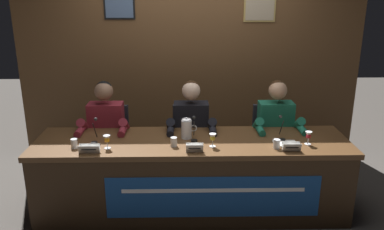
{
  "coord_description": "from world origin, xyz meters",
  "views": [
    {
      "loc": [
        -0.07,
        -3.51,
        2.12
      ],
      "look_at": [
        0.0,
        0.0,
        0.99
      ],
      "focal_mm": 37.1,
      "sensor_mm": 36.0,
      "label": 1
    }
  ],
  "objects_px": {
    "juice_glass_center": "(213,138)",
    "chair_right": "(271,147)",
    "nameplate_left": "(89,149)",
    "microphone_center": "(194,133)",
    "chair_left": "(110,148)",
    "panelist_left": "(105,131)",
    "water_cup_center": "(174,142)",
    "water_cup_right": "(277,144)",
    "water_cup_left": "(74,144)",
    "juice_glass_right": "(308,136)",
    "document_stack_right": "(285,143)",
    "nameplate_right": "(292,147)",
    "chair_center": "(191,147)",
    "water_pitcher_central": "(187,129)",
    "nameplate_center": "(195,148)",
    "panelist_center": "(191,130)",
    "conference_table": "(193,168)",
    "microphone_left": "(95,135)",
    "juice_glass_left": "(107,139)",
    "microphone_right": "(282,132)",
    "panelist_right": "(277,130)"
  },
  "relations": [
    {
      "from": "juice_glass_center",
      "to": "chair_right",
      "type": "bearing_deg",
      "value": 45.96
    },
    {
      "from": "nameplate_left",
      "to": "microphone_center",
      "type": "relative_size",
      "value": 0.85
    },
    {
      "from": "chair_left",
      "to": "panelist_left",
      "type": "height_order",
      "value": "panelist_left"
    },
    {
      "from": "water_cup_center",
      "to": "water_cup_right",
      "type": "height_order",
      "value": "same"
    },
    {
      "from": "water_cup_left",
      "to": "water_cup_center",
      "type": "relative_size",
      "value": 1.0
    },
    {
      "from": "chair_left",
      "to": "juice_glass_right",
      "type": "height_order",
      "value": "chair_left"
    },
    {
      "from": "panelist_left",
      "to": "document_stack_right",
      "type": "xyz_separation_m",
      "value": [
        1.75,
        -0.49,
        0.04
      ]
    },
    {
      "from": "juice_glass_center",
      "to": "nameplate_right",
      "type": "xyz_separation_m",
      "value": [
        0.69,
        -0.12,
        -0.05
      ]
    },
    {
      "from": "chair_left",
      "to": "chair_center",
      "type": "distance_m",
      "value": 0.89
    },
    {
      "from": "water_cup_center",
      "to": "water_pitcher_central",
      "type": "height_order",
      "value": "water_pitcher_central"
    },
    {
      "from": "nameplate_center",
      "to": "microphone_center",
      "type": "height_order",
      "value": "microphone_center"
    },
    {
      "from": "water_cup_right",
      "to": "document_stack_right",
      "type": "distance_m",
      "value": 0.15
    },
    {
      "from": "panelist_left",
      "to": "microphone_center",
      "type": "relative_size",
      "value": 5.61
    },
    {
      "from": "chair_center",
      "to": "nameplate_center",
      "type": "relative_size",
      "value": 5.81
    },
    {
      "from": "juice_glass_center",
      "to": "water_pitcher_central",
      "type": "distance_m",
      "value": 0.32
    },
    {
      "from": "panelist_center",
      "to": "chair_right",
      "type": "height_order",
      "value": "panelist_center"
    },
    {
      "from": "conference_table",
      "to": "panelist_center",
      "type": "height_order",
      "value": "panelist_center"
    },
    {
      "from": "chair_left",
      "to": "panelist_left",
      "type": "relative_size",
      "value": 0.73
    },
    {
      "from": "chair_center",
      "to": "water_cup_right",
      "type": "xyz_separation_m",
      "value": [
        0.76,
        -0.79,
        0.35
      ]
    },
    {
      "from": "microphone_left",
      "to": "chair_right",
      "type": "xyz_separation_m",
      "value": [
        1.8,
        0.61,
        -0.39
      ]
    },
    {
      "from": "nameplate_left",
      "to": "chair_right",
      "type": "xyz_separation_m",
      "value": [
        1.8,
        0.86,
        -0.35
      ]
    },
    {
      "from": "water_cup_left",
      "to": "microphone_center",
      "type": "bearing_deg",
      "value": 8.67
    },
    {
      "from": "nameplate_center",
      "to": "water_cup_right",
      "type": "bearing_deg",
      "value": 5.51
    },
    {
      "from": "juice_glass_center",
      "to": "water_pitcher_central",
      "type": "height_order",
      "value": "water_pitcher_central"
    },
    {
      "from": "juice_glass_left",
      "to": "water_cup_center",
      "type": "xyz_separation_m",
      "value": [
        0.6,
        0.04,
        -0.05
      ]
    },
    {
      "from": "chair_left",
      "to": "water_cup_left",
      "type": "height_order",
      "value": "chair_left"
    },
    {
      "from": "chair_center",
      "to": "juice_glass_right",
      "type": "xyz_separation_m",
      "value": [
        1.07,
        -0.7,
        0.4
      ]
    },
    {
      "from": "panelist_left",
      "to": "water_cup_center",
      "type": "distance_m",
      "value": 0.9
    },
    {
      "from": "panelist_center",
      "to": "microphone_center",
      "type": "xyz_separation_m",
      "value": [
        0.02,
        -0.38,
        0.11
      ]
    },
    {
      "from": "conference_table",
      "to": "microphone_center",
      "type": "height_order",
      "value": "microphone_center"
    },
    {
      "from": "juice_glass_center",
      "to": "water_cup_center",
      "type": "height_order",
      "value": "juice_glass_center"
    },
    {
      "from": "water_cup_right",
      "to": "microphone_right",
      "type": "xyz_separation_m",
      "value": [
        0.1,
        0.22,
        0.04
      ]
    },
    {
      "from": "nameplate_left",
      "to": "conference_table",
      "type": "bearing_deg",
      "value": 11.57
    },
    {
      "from": "panelist_center",
      "to": "water_pitcher_central",
      "type": "relative_size",
      "value": 5.78
    },
    {
      "from": "microphone_center",
      "to": "water_pitcher_central",
      "type": "distance_m",
      "value": 0.1
    },
    {
      "from": "chair_right",
      "to": "document_stack_right",
      "type": "relative_size",
      "value": 4.17
    },
    {
      "from": "microphone_right",
      "to": "water_cup_left",
      "type": "bearing_deg",
      "value": -174.84
    },
    {
      "from": "microphone_right",
      "to": "conference_table",
      "type": "bearing_deg",
      "value": -172.66
    },
    {
      "from": "panelist_left",
      "to": "panelist_right",
      "type": "bearing_deg",
      "value": 0.0
    },
    {
      "from": "water_pitcher_central",
      "to": "document_stack_right",
      "type": "xyz_separation_m",
      "value": [
        0.91,
        -0.17,
        -0.09
      ]
    },
    {
      "from": "chair_left",
      "to": "nameplate_center",
      "type": "distance_m",
      "value": 1.3
    },
    {
      "from": "chair_left",
      "to": "chair_center",
      "type": "xyz_separation_m",
      "value": [
        0.89,
        0.0,
        0.0
      ]
    },
    {
      "from": "chair_center",
      "to": "panelist_right",
      "type": "bearing_deg",
      "value": -12.53
    },
    {
      "from": "conference_table",
      "to": "juice_glass_right",
      "type": "bearing_deg",
      "value": -1.1
    },
    {
      "from": "water_cup_left",
      "to": "nameplate_right",
      "type": "bearing_deg",
      "value": -3.3
    },
    {
      "from": "nameplate_left",
      "to": "nameplate_center",
      "type": "relative_size",
      "value": 1.21
    },
    {
      "from": "juice_glass_center",
      "to": "conference_table",
      "type": "bearing_deg",
      "value": 162.48
    },
    {
      "from": "microphone_center",
      "to": "water_cup_left",
      "type": "bearing_deg",
      "value": -171.33
    },
    {
      "from": "microphone_left",
      "to": "panelist_center",
      "type": "height_order",
      "value": "panelist_center"
    },
    {
      "from": "panelist_left",
      "to": "microphone_left",
      "type": "height_order",
      "value": "panelist_left"
    }
  ]
}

